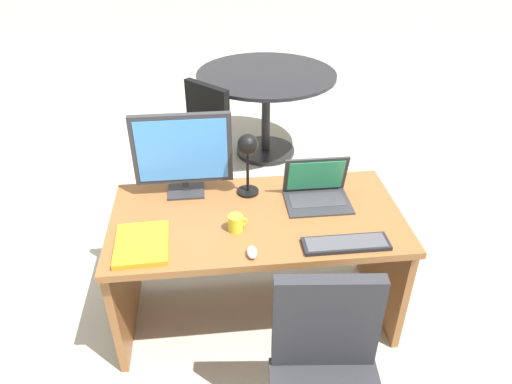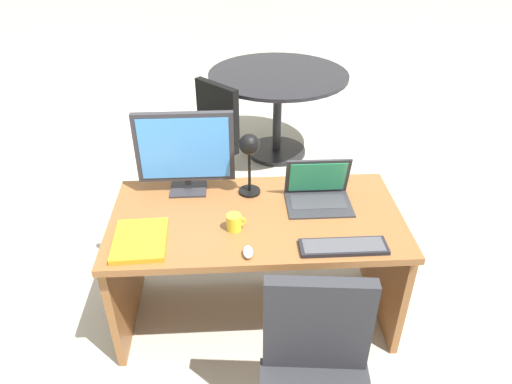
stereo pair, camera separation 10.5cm
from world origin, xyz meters
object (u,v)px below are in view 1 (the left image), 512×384
Objects in this scene: monitor at (182,151)px; meeting_chair_near at (196,153)px; book at (142,244)px; coffee_mug at (236,223)px; desk_lamp at (248,152)px; meeting_table at (266,94)px; desk at (256,241)px; mouse at (252,252)px; laptop at (317,187)px; keyboard at (346,244)px.

meeting_chair_near is (0.03, 1.15, -0.62)m from monitor.
book is 0.46m from coffee_mug.
meeting_table is at bearing 79.68° from desk_lamp.
coffee_mug is (-0.12, -0.16, 0.25)m from desk.
monitor is 1.63× the size of book.
desk_lamp is at bearing -100.32° from meeting_table.
desk is at bearing 22.46° from book.
mouse is at bearing -73.56° from coffee_mug.
desk is 0.65m from book.
coffee_mug is at bearing -106.31° from desk_lamp.
meeting_chair_near is at bearing 117.89° from laptop.
keyboard is 0.34× the size of meeting_table.
laptop is 1.07× the size of book.
mouse is at bearing -93.49° from desk_lamp.
meeting_chair_near is (-0.23, 1.52, -0.41)m from coffee_mug.
monitor reaches higher than coffee_mug.
monitor reaches higher than keyboard.
meeting_table is at bearing 69.04° from monitor.
mouse is (-0.45, -0.02, 0.01)m from keyboard.
mouse is (-0.06, -0.36, 0.23)m from desk.
monitor reaches higher than book.
coffee_mug reaches higher than mouse.
desk_lamp reaches higher than desk.
laptop reaches higher than keyboard.
coffee_mug is (-0.09, -0.31, -0.22)m from desk_lamp.
coffee_mug reaches higher than keyboard.
book is at bearing -111.59° from meeting_table.
book is at bearing -160.71° from laptop.
desk_lamp reaches higher than meeting_table.
meeting_chair_near is at bearing 81.94° from book.
monitor is at bearing 169.26° from laptop.
desk is 0.63m from monitor.
desk is at bearing -80.46° from desk_lamp.
book is at bearing 174.10° from keyboard.
laptop is 0.96m from book.
coffee_mug is at bearing -152.26° from laptop.
laptop is 0.39× the size of meeting_chair_near.
laptop is 0.83× the size of keyboard.
desk is at bearing -166.31° from laptop.
laptop is 1.52m from meeting_chair_near.
desk_lamp is (0.34, -0.06, 0.01)m from monitor.
desk_lamp is 1.89m from meeting_table.
mouse is 0.53m from book.
book reaches higher than desk.
laptop is 0.93× the size of desk_lamp.
meeting_table is 0.92m from meeting_chair_near.
laptop is at bearing 97.53° from keyboard.
monitor is at bearing 66.02° from book.
coffee_mug is 0.08× the size of meeting_table.
laptop is 0.42m from desk_lamp.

